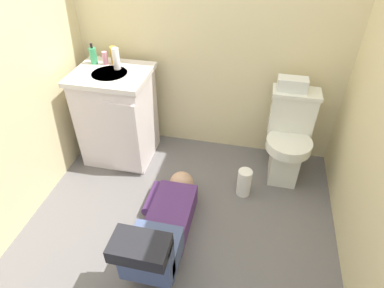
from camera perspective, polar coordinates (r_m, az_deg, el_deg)
ground_plane at (r=2.46m, az=-2.34°, el=-14.85°), size 2.71×3.13×0.04m
wall_back at (r=2.67m, az=3.23°, el=21.85°), size 2.37×0.08×2.40m
toilet at (r=2.72m, az=16.49°, el=0.94°), size 0.36×0.46×0.75m
vanity_cabinet at (r=2.86m, az=-12.85°, el=4.86°), size 0.60×0.53×0.82m
faucet at (r=2.77m, az=-13.05°, el=14.33°), size 0.02×0.02×0.10m
person_plumber at (r=2.23m, az=-5.26°, el=-14.40°), size 0.39×1.06×0.52m
tissue_box at (r=2.58m, az=17.16°, el=9.97°), size 0.22×0.11×0.10m
soap_dispenser at (r=2.83m, az=-16.89°, el=14.59°), size 0.06×0.06×0.17m
bottle_pink at (r=2.80m, az=-14.97°, el=14.31°), size 0.04×0.04×0.11m
bottle_amber at (r=2.78m, az=-13.55°, el=14.83°), size 0.05×0.05×0.14m
bottle_white at (r=2.69m, az=-13.13°, el=14.33°), size 0.06×0.06×0.17m
paper_towel_roll at (r=2.62m, az=9.09°, el=-6.66°), size 0.11×0.11×0.24m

